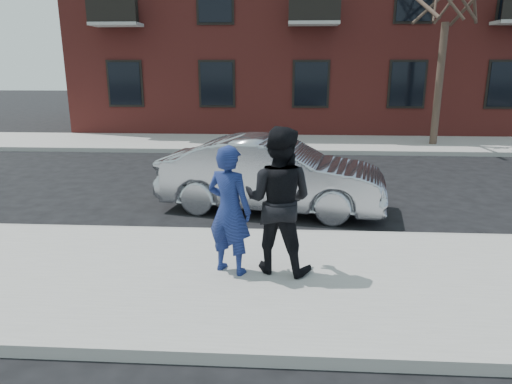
{
  "coord_description": "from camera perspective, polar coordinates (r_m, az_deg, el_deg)",
  "views": [
    {
      "loc": [
        -0.96,
        -5.9,
        2.9
      ],
      "look_at": [
        -1.34,
        0.4,
        1.15
      ],
      "focal_mm": 32.0,
      "sensor_mm": 36.0,
      "label": 1
    }
  ],
  "objects": [
    {
      "name": "ground",
      "position": [
        6.64,
        11.64,
        -10.75
      ],
      "size": [
        100.0,
        100.0,
        0.0
      ],
      "primitive_type": "plane",
      "color": "black",
      "rests_on": "ground"
    },
    {
      "name": "near_sidewalk",
      "position": [
        6.39,
        11.99,
        -11.13
      ],
      "size": [
        50.0,
        3.5,
        0.15
      ],
      "primitive_type": "cube",
      "color": "gray",
      "rests_on": "ground"
    },
    {
      "name": "near_curb",
      "position": [
        8.02,
        10.17,
        -5.39
      ],
      "size": [
        50.0,
        0.1,
        0.15
      ],
      "primitive_type": "cube",
      "color": "#999691",
      "rests_on": "ground"
    },
    {
      "name": "far_sidewalk",
      "position": [
        17.41,
        6.63,
        6.03
      ],
      "size": [
        50.0,
        3.5,
        0.15
      ],
      "primitive_type": "cube",
      "color": "gray",
      "rests_on": "ground"
    },
    {
      "name": "far_curb",
      "position": [
        15.64,
        6.96,
        4.95
      ],
      "size": [
        50.0,
        0.1,
        0.15
      ],
      "primitive_type": "cube",
      "color": "#999691",
      "rests_on": "ground"
    },
    {
      "name": "silver_sedan",
      "position": [
        9.35,
        2.01,
        2.2
      ],
      "size": [
        4.78,
        2.36,
        1.51
      ],
      "primitive_type": "imported",
      "rotation": [
        0.0,
        0.0,
        1.4
      ],
      "color": "#999BA3",
      "rests_on": "ground"
    },
    {
      "name": "man_hoodie",
      "position": [
        6.12,
        -3.35,
        -2.28
      ],
      "size": [
        0.76,
        0.66,
        1.77
      ],
      "rotation": [
        0.0,
        0.0,
        2.71
      ],
      "color": "navy",
      "rests_on": "near_sidewalk"
    },
    {
      "name": "man_peacoat",
      "position": [
        6.14,
        2.81,
        -1.07
      ],
      "size": [
        1.14,
        1.0,
        2.0
      ],
      "rotation": [
        0.0,
        0.0,
        2.87
      ],
      "color": "black",
      "rests_on": "near_sidewalk"
    }
  ]
}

